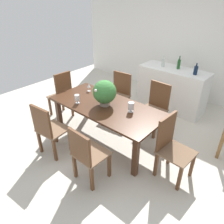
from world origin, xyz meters
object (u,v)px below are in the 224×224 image
object	(u,v)px
chair_far_left	(119,92)
wine_bottle_green	(196,70)
chair_near_right	(86,153)
chair_foot_end	(171,144)
crystal_vase_center_near	(131,106)
kitchen_counter	(172,89)
wine_bottle_amber	(163,63)
flower_centerpiece	(105,92)
chair_near_left	(48,128)
wine_bottle_tall	(179,64)
dining_table	(106,110)
crystal_vase_left	(77,98)
chair_head_end	(62,94)
wine_glass	(89,86)
chair_far_right	(156,105)

from	to	relation	value
chair_far_left	wine_bottle_green	distance (m)	1.65
chair_near_right	wine_bottle_green	size ratio (longest dim) A/B	3.85
chair_foot_end	crystal_vase_center_near	distance (m)	0.87
kitchen_counter	wine_bottle_amber	xyz separation A→B (m)	(-0.28, -0.03, 0.58)
flower_centerpiece	chair_near_left	bearing A→B (deg)	-115.31
flower_centerpiece	wine_bottle_tall	bearing A→B (deg)	80.19
chair_near_left	kitchen_counter	bearing A→B (deg)	-109.74
dining_table	crystal_vase_center_near	world-z (taller)	crystal_vase_center_near
crystal_vase_center_near	wine_bottle_amber	distance (m)	1.89
flower_centerpiece	crystal_vase_left	bearing A→B (deg)	-147.27
chair_head_end	chair_far_left	distance (m)	1.23
chair_foot_end	crystal_vase_left	bearing A→B (deg)	103.08
wine_bottle_tall	wine_bottle_amber	distance (m)	0.34
chair_far_left	chair_foot_end	bearing A→B (deg)	-32.75
chair_head_end	wine_bottle_tall	world-z (taller)	wine_bottle_tall
wine_glass	wine_bottle_green	xyz separation A→B (m)	(1.41, 1.69, 0.20)
chair_near_right	crystal_vase_center_near	world-z (taller)	chair_near_right
kitchen_counter	wine_glass	bearing A→B (deg)	-118.40
dining_table	wine_bottle_green	distance (m)	2.09
chair_near_right	wine_bottle_tall	xyz separation A→B (m)	(-0.13, 2.93, 0.56)
crystal_vase_left	wine_bottle_green	bearing A→B (deg)	61.30
chair_head_end	chair_near_right	bearing A→B (deg)	66.09
chair_near_right	flower_centerpiece	bearing A→B (deg)	-60.89
chair_near_left	wine_bottle_amber	xyz separation A→B (m)	(0.45, 2.84, 0.53)
chair_near_left	wine_bottle_amber	bearing A→B (deg)	-104.42
crystal_vase_left	crystal_vase_center_near	xyz separation A→B (m)	(0.90, 0.38, 0.00)
crystal_vase_center_near	wine_bottle_amber	world-z (taller)	wine_bottle_amber
crystal_vase_left	wine_bottle_green	xyz separation A→B (m)	(1.19, 2.18, 0.21)
crystal_vase_left	chair_near_left	bearing A→B (deg)	-91.45
crystal_vase_left	chair_far_right	bearing A→B (deg)	53.34
crystal_vase_center_near	wine_glass	world-z (taller)	crystal_vase_center_near
crystal_vase_left	wine_bottle_tall	xyz separation A→B (m)	(0.76, 2.29, 0.23)
chair_far_right	wine_glass	world-z (taller)	chair_far_right
crystal_vase_center_near	chair_near_left	bearing A→B (deg)	-131.79
chair_near_left	crystal_vase_center_near	bearing A→B (deg)	-137.20
chair_foot_end	kitchen_counter	distance (m)	2.18
chair_far_left	wine_bottle_tall	size ratio (longest dim) A/B	3.34
wine_glass	dining_table	bearing A→B (deg)	-18.17
chair_near_left	flower_centerpiece	bearing A→B (deg)	-120.72
kitchen_counter	chair_far_left	bearing A→B (deg)	-126.40
chair_far_right	kitchen_counter	size ratio (longest dim) A/B	0.64
chair_foot_end	wine_bottle_tall	world-z (taller)	wine_bottle_tall
chair_head_end	wine_bottle_green	size ratio (longest dim) A/B	4.46
dining_table	chair_far_left	size ratio (longest dim) A/B	2.15
wine_bottle_tall	wine_bottle_amber	world-z (taller)	wine_bottle_tall
chair_head_end	chair_far_right	distance (m)	1.97
chair_far_left	wine_bottle_green	xyz separation A→B (m)	(1.23, 0.97, 0.53)
wine_bottle_amber	chair_near_right	bearing A→B (deg)	-80.81
chair_far_right	chair_foot_end	world-z (taller)	chair_foot_end
crystal_vase_center_near	wine_bottle_amber	xyz separation A→B (m)	(-0.46, 1.82, 0.21)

